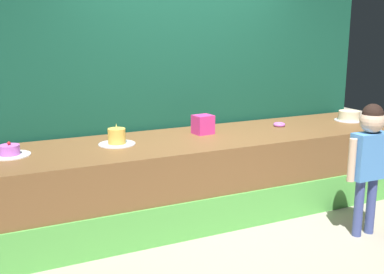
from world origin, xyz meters
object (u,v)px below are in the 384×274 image
at_px(cake_center, 117,138).
at_px(child_figure, 369,152).
at_px(donut, 279,125).
at_px(cake_left, 10,152).
at_px(pink_box, 203,124).
at_px(cake_right, 349,116).

bearing_deg(cake_center, child_figure, -31.54).
distance_m(donut, cake_left, 2.75).
bearing_deg(donut, cake_center, -178.67).
bearing_deg(donut, pink_box, 178.31).
bearing_deg(donut, cake_right, -5.18).
bearing_deg(cake_left, cake_right, -0.75).
xyz_separation_m(child_figure, pink_box, (-0.99, 1.24, 0.10)).
height_order(cake_center, cake_right, cake_center).
distance_m(cake_left, cake_center, 0.92).
relative_size(donut, cake_right, 0.39).
distance_m(pink_box, cake_right, 1.84).
bearing_deg(cake_right, child_figure, -126.82).
xyz_separation_m(cake_left, cake_right, (3.67, -0.05, 0.02)).
relative_size(pink_box, cake_left, 0.57).
bearing_deg(cake_right, pink_box, 176.56).
bearing_deg(cake_left, pink_box, 1.93).
xyz_separation_m(pink_box, cake_center, (-0.92, -0.07, -0.03)).
height_order(pink_box, cake_left, pink_box).
relative_size(child_figure, cake_center, 3.52).
height_order(cake_left, cake_right, cake_left).
height_order(child_figure, donut, child_figure).
xyz_separation_m(child_figure, donut, (-0.07, 1.21, 0.03)).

